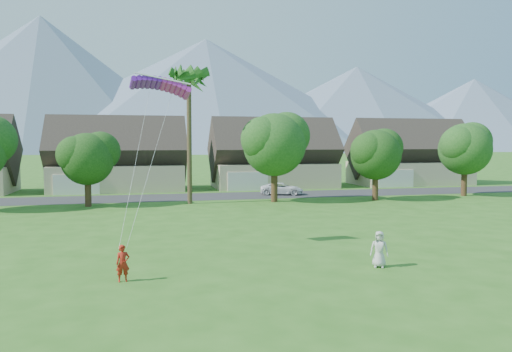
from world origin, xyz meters
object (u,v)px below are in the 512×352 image
object	(u,v)px
parked_car	(282,189)
parafoil_kite	(161,84)
watcher	(379,249)
kite_flyer	(123,263)

from	to	relation	value
parked_car	parafoil_kite	distance (m)	29.47
parafoil_kite	watcher	bearing A→B (deg)	-37.37
parked_car	parafoil_kite	size ratio (longest dim) A/B	1.48
kite_flyer	watcher	size ratio (longest dim) A/B	0.92
parafoil_kite	kite_flyer	bearing A→B (deg)	-111.19
watcher	parked_car	world-z (taller)	watcher
kite_flyer	parked_car	bearing A→B (deg)	52.91
watcher	parafoil_kite	world-z (taller)	parafoil_kite
kite_flyer	parafoil_kite	size ratio (longest dim) A/B	0.49
watcher	parked_car	xyz separation A→B (m)	(4.30, 31.02, -0.19)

